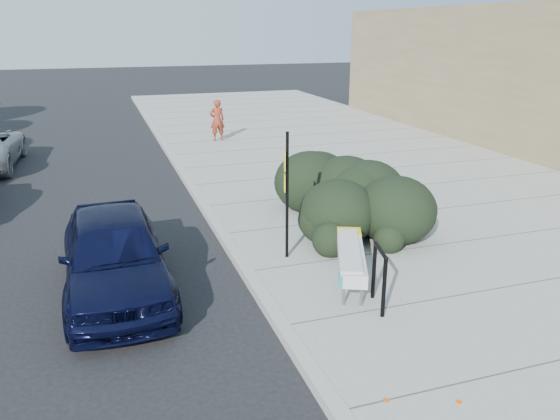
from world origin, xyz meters
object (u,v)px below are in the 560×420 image
at_px(sign_post, 286,188).
at_px(pedestrian, 217,120).
at_px(bench, 351,256).
at_px(bike_rack, 379,272).
at_px(sedan_navy, 114,254).

distance_m(sign_post, pedestrian, 11.70).
xyz_separation_m(bench, bike_rack, (0.05, -0.91, 0.09)).
height_order(bench, sedan_navy, sedan_navy).
bearing_deg(bike_rack, bench, 106.85).
relative_size(bench, sign_post, 0.87).
height_order(bike_rack, sign_post, sign_post).
bearing_deg(sign_post, bike_rack, -56.09).
bearing_deg(bike_rack, sign_post, 120.96).
xyz_separation_m(bench, sign_post, (-0.67, 1.43, 0.88)).
distance_m(bike_rack, pedestrian, 13.97).
height_order(bike_rack, pedestrian, pedestrian).
bearing_deg(bench, bike_rack, -63.97).
height_order(sedan_navy, pedestrian, pedestrian).
bearing_deg(sedan_navy, bench, -18.87).
distance_m(bench, bike_rack, 0.92).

